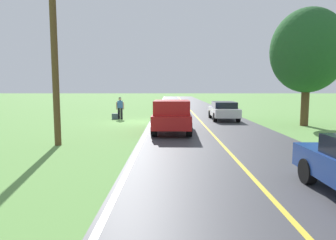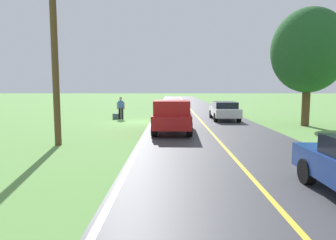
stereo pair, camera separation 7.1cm
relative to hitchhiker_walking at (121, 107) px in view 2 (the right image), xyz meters
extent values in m
plane|color=#609347|center=(-1.66, 1.95, -0.98)|extent=(200.00, 200.00, 0.00)
cube|color=#3D3D42|center=(-6.20, 1.95, -0.98)|extent=(7.55, 120.00, 0.00)
cube|color=silver|center=(-2.60, 1.95, -0.98)|extent=(0.16, 117.60, 0.00)
cube|color=gold|center=(-6.20, 1.95, -0.98)|extent=(0.14, 117.60, 0.00)
cylinder|color=black|center=(-0.12, 0.14, -0.54)|extent=(0.18, 0.18, 0.88)
cylinder|color=black|center=(0.12, -0.08, -0.54)|extent=(0.18, 0.18, 0.88)
cube|color=#335999|center=(0.00, 0.03, 0.19)|extent=(0.42, 0.30, 0.58)
sphere|color=tan|center=(0.00, 0.03, 0.59)|extent=(0.23, 0.23, 0.23)
sphere|color=#4C564C|center=(0.00, 0.03, 0.67)|extent=(0.20, 0.20, 0.20)
cube|color=#591E19|center=(0.02, -0.17, 0.22)|extent=(0.34, 0.23, 0.44)
cylinder|color=tan|center=(-0.26, 0.03, 0.08)|extent=(0.10, 0.10, 0.58)
cylinder|color=tan|center=(0.25, 0.07, 0.08)|extent=(0.10, 0.10, 0.58)
cube|color=#384C56|center=(0.41, 0.12, -0.75)|extent=(0.48, 0.24, 0.46)
cube|color=#B21919|center=(-4.04, 6.58, -0.23)|extent=(2.14, 5.45, 0.70)
cube|color=#B21919|center=(-4.01, 7.77, 0.48)|extent=(1.90, 2.21, 0.72)
cube|color=black|center=(-4.01, 7.77, 0.55)|extent=(1.71, 1.34, 0.43)
cube|color=#B21919|center=(-5.00, 5.53, 0.34)|extent=(0.18, 3.03, 0.45)
cube|color=#B21919|center=(-3.13, 5.48, 0.34)|extent=(0.18, 3.03, 0.45)
cube|color=#B21919|center=(-4.10, 3.99, 0.34)|extent=(1.84, 0.15, 0.45)
cylinder|color=black|center=(-4.89, 8.36, -0.58)|extent=(0.32, 0.81, 0.80)
cylinder|color=black|center=(-3.09, 8.31, -0.58)|extent=(0.32, 0.81, 0.80)
cylinder|color=black|center=(-4.98, 5.06, -0.58)|extent=(0.32, 0.81, 0.80)
cylinder|color=black|center=(-3.18, 5.01, -0.58)|extent=(0.32, 0.81, 0.80)
cylinder|color=brown|center=(-12.72, 4.02, 0.45)|extent=(0.50, 0.50, 2.86)
ellipsoid|color=#235628|center=(-12.72, 4.02, 3.86)|extent=(4.65, 4.65, 5.35)
cylinder|color=black|center=(-7.49, 15.86, -0.65)|extent=(0.24, 0.66, 0.66)
cube|color=silver|center=(-8.07, 0.47, -0.34)|extent=(1.93, 4.43, 0.62)
cube|color=black|center=(-8.07, 0.67, 0.20)|extent=(1.67, 2.40, 0.46)
cylinder|color=black|center=(-7.25, -0.94, -0.65)|extent=(0.25, 0.66, 0.66)
cylinder|color=black|center=(-8.94, -0.91, -0.65)|extent=(0.25, 0.66, 0.66)
cylinder|color=black|center=(-7.20, 1.86, -0.65)|extent=(0.25, 0.66, 0.66)
cylinder|color=black|center=(-8.89, 1.89, -0.65)|extent=(0.25, 0.66, 0.66)
cylinder|color=brown|center=(0.98, 10.67, 3.04)|extent=(0.28, 0.28, 8.05)
camera|label=1|loc=(-3.86, 23.48, 1.54)|focal=31.95mm
camera|label=2|loc=(-3.93, 23.48, 1.54)|focal=31.95mm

